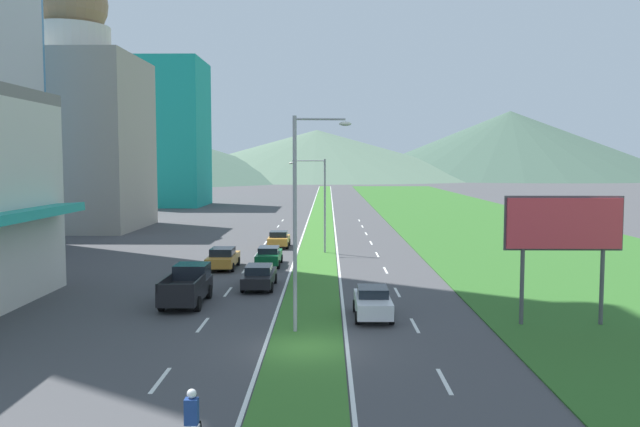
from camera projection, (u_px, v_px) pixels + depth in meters
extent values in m
plane|color=#424244|center=(306.00, 349.00, 27.52)|extent=(600.00, 600.00, 0.00)
cube|color=#387028|center=(321.00, 220.00, 87.32)|extent=(3.20, 240.00, 0.06)
cube|color=#2D6023|center=(476.00, 220.00, 87.08)|extent=(24.00, 240.00, 0.06)
cube|color=silver|center=(160.00, 380.00, 23.59)|extent=(0.16, 2.80, 0.01)
cube|color=silver|center=(203.00, 325.00, 31.57)|extent=(0.16, 2.80, 0.01)
cube|color=silver|center=(228.00, 292.00, 39.54)|extent=(0.16, 2.80, 0.01)
cube|color=silver|center=(245.00, 270.00, 47.52)|extent=(0.16, 2.80, 0.01)
cube|color=silver|center=(257.00, 254.00, 55.49)|extent=(0.16, 2.80, 0.01)
cube|color=silver|center=(266.00, 243.00, 63.47)|extent=(0.16, 2.80, 0.01)
cube|color=silver|center=(273.00, 234.00, 71.44)|extent=(0.16, 2.80, 0.01)
cube|color=silver|center=(278.00, 226.00, 79.42)|extent=(0.16, 2.80, 0.01)
cube|color=silver|center=(283.00, 220.00, 87.39)|extent=(0.16, 2.80, 0.01)
cube|color=silver|center=(444.00, 381.00, 23.47)|extent=(0.16, 2.80, 0.01)
cube|color=silver|center=(415.00, 325.00, 31.45)|extent=(0.16, 2.80, 0.01)
cube|color=silver|center=(397.00, 292.00, 39.42)|extent=(0.16, 2.80, 0.01)
cube|color=silver|center=(386.00, 270.00, 47.40)|extent=(0.16, 2.80, 0.01)
cube|color=silver|center=(377.00, 255.00, 55.37)|extent=(0.16, 2.80, 0.01)
cube|color=silver|center=(371.00, 243.00, 63.35)|extent=(0.16, 2.80, 0.01)
cube|color=silver|center=(366.00, 234.00, 71.32)|extent=(0.16, 2.80, 0.01)
cube|color=silver|center=(362.00, 226.00, 79.30)|extent=(0.16, 2.80, 0.01)
cube|color=silver|center=(359.00, 221.00, 87.27)|extent=(0.16, 2.80, 0.01)
cube|color=silver|center=(308.00, 220.00, 87.35)|extent=(0.16, 240.00, 0.01)
cube|color=silver|center=(334.00, 220.00, 87.30)|extent=(0.16, 240.00, 0.01)
cube|color=#9E9384|center=(74.00, 143.00, 76.20)|extent=(15.24, 15.24, 19.87)
cylinder|color=beige|center=(71.00, 42.00, 75.28)|extent=(8.86, 8.86, 3.37)
sphere|color=olive|center=(70.00, 4.00, 74.95)|extent=(8.43, 8.43, 8.43)
cube|color=teal|center=(164.00, 134.00, 115.76)|extent=(14.35, 14.35, 25.51)
cone|color=#3D5647|center=(75.00, 144.00, 270.66)|extent=(198.87, 198.87, 29.92)
cone|color=#516B56|center=(317.00, 154.00, 299.41)|extent=(159.84, 159.84, 22.13)
cone|color=#3D5647|center=(510.00, 145.00, 311.61)|extent=(158.01, 158.01, 31.66)
cylinder|color=#99999E|center=(295.00, 225.00, 29.80)|extent=(0.18, 0.18, 9.90)
cylinder|color=#99999E|center=(320.00, 119.00, 29.51)|extent=(2.29, 0.31, 0.10)
ellipsoid|color=silver|center=(345.00, 124.00, 29.62)|extent=(0.56, 0.28, 0.20)
cylinder|color=#99999E|center=(325.00, 206.00, 56.00)|extent=(0.18, 0.18, 8.06)
cylinder|color=#99999E|center=(308.00, 161.00, 55.84)|extent=(2.81, 0.36, 0.10)
ellipsoid|color=silver|center=(292.00, 163.00, 56.00)|extent=(0.56, 0.28, 0.20)
cylinder|color=#4C4C51|center=(522.00, 287.00, 31.38)|extent=(0.20, 0.20, 3.73)
cylinder|color=#4C4C51|center=(602.00, 287.00, 31.33)|extent=(0.20, 0.20, 3.73)
cube|color=#D83847|center=(564.00, 223.00, 31.01)|extent=(5.43, 0.16, 2.41)
cube|color=#4C4C51|center=(564.00, 223.00, 31.13)|extent=(5.63, 0.08, 2.61)
cube|color=#0C5128|center=(269.00, 257.00, 49.50)|extent=(1.70, 4.67, 0.69)
cube|color=black|center=(269.00, 250.00, 49.27)|extent=(1.46, 2.05, 0.45)
cylinder|color=black|center=(260.00, 259.00, 50.98)|extent=(0.22, 0.64, 0.64)
cylinder|color=black|center=(281.00, 259.00, 50.96)|extent=(0.22, 0.64, 0.64)
cylinder|color=black|center=(256.00, 264.00, 48.10)|extent=(0.22, 0.64, 0.64)
cylinder|color=black|center=(278.00, 264.00, 48.08)|extent=(0.22, 0.64, 0.64)
cube|color=black|center=(259.00, 278.00, 40.80)|extent=(1.79, 4.78, 0.65)
cube|color=black|center=(259.00, 269.00, 40.56)|extent=(1.54, 2.10, 0.49)
cylinder|color=black|center=(249.00, 278.00, 42.31)|extent=(0.22, 0.64, 0.64)
cylinder|color=black|center=(275.00, 279.00, 42.29)|extent=(0.22, 0.64, 0.64)
cylinder|color=black|center=(243.00, 287.00, 39.36)|extent=(0.22, 0.64, 0.64)
cylinder|color=black|center=(271.00, 287.00, 39.34)|extent=(0.22, 0.64, 0.64)
cube|color=silver|center=(373.00, 304.00, 32.95)|extent=(1.73, 4.26, 0.76)
cube|color=black|center=(373.00, 291.00, 33.07)|extent=(1.49, 1.87, 0.46)
cylinder|color=black|center=(392.00, 318.00, 31.65)|extent=(0.22, 0.64, 0.64)
cylinder|color=black|center=(357.00, 318.00, 31.67)|extent=(0.22, 0.64, 0.64)
cylinder|color=black|center=(387.00, 306.00, 34.28)|extent=(0.22, 0.64, 0.64)
cylinder|color=black|center=(355.00, 306.00, 34.30)|extent=(0.22, 0.64, 0.64)
cube|color=#C6842D|center=(223.00, 260.00, 48.18)|extent=(1.89, 4.78, 0.68)
cube|color=black|center=(223.00, 252.00, 47.94)|extent=(1.62, 2.10, 0.54)
cylinder|color=black|center=(214.00, 261.00, 49.70)|extent=(0.22, 0.64, 0.64)
cylinder|color=black|center=(238.00, 261.00, 49.68)|extent=(0.22, 0.64, 0.64)
cylinder|color=black|center=(207.00, 267.00, 46.74)|extent=(0.22, 0.64, 0.64)
cylinder|color=black|center=(233.00, 267.00, 46.72)|extent=(0.22, 0.64, 0.64)
cube|color=#C6842D|center=(279.00, 240.00, 60.08)|extent=(1.81, 4.04, 0.67)
cube|color=black|center=(279.00, 234.00, 59.87)|extent=(1.56, 1.78, 0.51)
cylinder|color=black|center=(271.00, 242.00, 61.37)|extent=(0.22, 0.64, 0.64)
cylinder|color=black|center=(289.00, 242.00, 61.35)|extent=(0.22, 0.64, 0.64)
cylinder|color=black|center=(268.00, 246.00, 58.87)|extent=(0.22, 0.64, 0.64)
cylinder|color=black|center=(287.00, 246.00, 58.85)|extent=(0.22, 0.64, 0.64)
cube|color=black|center=(186.00, 290.00, 36.03)|extent=(2.00, 5.40, 0.80)
cube|color=black|center=(192.00, 271.00, 37.56)|extent=(1.84, 2.00, 0.80)
cube|color=black|center=(164.00, 283.00, 34.89)|extent=(0.10, 3.20, 0.44)
cube|color=black|center=(199.00, 283.00, 34.87)|extent=(0.10, 3.20, 0.44)
cube|color=black|center=(175.00, 288.00, 33.34)|extent=(1.84, 0.10, 0.44)
cylinder|color=black|center=(176.00, 291.00, 37.68)|extent=(0.26, 0.80, 0.80)
cylinder|color=black|center=(209.00, 292.00, 37.66)|extent=(0.26, 0.80, 0.80)
cylinder|color=black|center=(161.00, 304.00, 34.46)|extent=(0.26, 0.80, 0.80)
cylinder|color=black|center=(198.00, 304.00, 34.43)|extent=(0.26, 0.80, 0.80)
ellipsoid|color=slate|center=(194.00, 420.00, 17.83)|extent=(0.24, 0.44, 0.24)
cube|color=navy|center=(192.00, 411.00, 17.50)|extent=(0.36, 0.28, 0.70)
sphere|color=silver|center=(192.00, 394.00, 17.51)|extent=(0.26, 0.26, 0.26)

